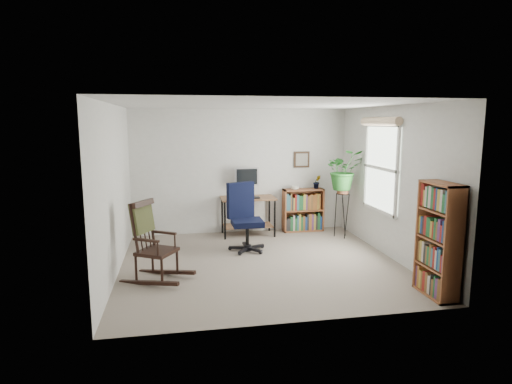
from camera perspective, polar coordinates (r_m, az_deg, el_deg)
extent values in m
cube|color=gray|center=(6.67, 0.63, -9.49)|extent=(4.20, 4.00, 0.00)
cube|color=silver|center=(6.32, 0.67, 11.58)|extent=(4.20, 4.00, 0.00)
cube|color=silver|center=(8.34, -2.00, 2.76)|extent=(4.20, 0.00, 2.40)
cube|color=silver|center=(4.47, 5.60, -2.98)|extent=(4.20, 0.00, 2.40)
cube|color=silver|center=(6.33, -18.35, 0.21)|extent=(0.00, 4.00, 2.40)
cube|color=silver|center=(7.09, 17.55, 1.18)|extent=(0.00, 4.00, 2.40)
cube|color=black|center=(8.01, -0.94, -0.77)|extent=(0.40, 0.15, 0.02)
imported|color=#256C26|center=(8.04, 11.67, 5.45)|extent=(1.69, 1.88, 1.46)
imported|color=#256C26|center=(8.56, 8.12, 0.82)|extent=(0.13, 0.24, 0.11)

